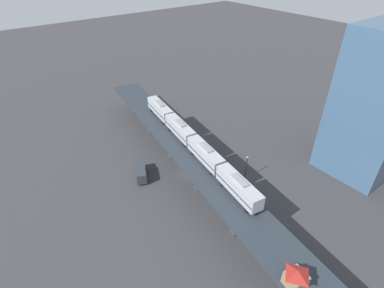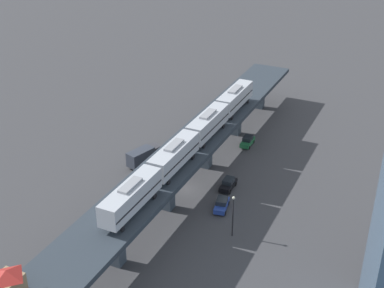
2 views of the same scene
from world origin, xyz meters
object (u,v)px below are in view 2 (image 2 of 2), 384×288
(signal_hut, at_px, (8,282))
(street_car_black, at_px, (228,184))
(street_lamp, at_px, (233,213))
(street_car_blue, at_px, (222,204))
(subway_train, at_px, (192,138))
(street_car_green, at_px, (248,141))
(delivery_truck, at_px, (144,156))

(signal_hut, relative_size, street_car_black, 0.80)
(street_car_black, xyz_separation_m, street_lamp, (-3.64, 12.69, 3.17))
(signal_hut, distance_m, street_car_blue, 37.92)
(street_car_black, bearing_deg, street_lamp, 106.02)
(signal_hut, xyz_separation_m, street_lamp, (-18.73, -27.21, -5.32))
(subway_train, relative_size, street_car_black, 10.81)
(street_car_green, xyz_separation_m, street_car_blue, (-0.53, 23.06, 0.00))
(street_car_green, relative_size, street_lamp, 0.66)
(subway_train, height_order, delivery_truck, subway_train)
(subway_train, height_order, street_car_black, subway_train)
(street_car_green, bearing_deg, street_car_black, 90.33)
(street_car_green, relative_size, delivery_truck, 0.61)
(street_car_blue, xyz_separation_m, delivery_truck, (17.32, -10.13, 0.82))
(street_car_blue, bearing_deg, delivery_truck, -30.31)
(subway_train, distance_m, street_car_blue, 11.63)
(subway_train, xyz_separation_m, signal_hut, (9.43, 37.14, -0.74))
(subway_train, relative_size, street_car_blue, 11.12)
(subway_train, height_order, signal_hut, subway_train)
(subway_train, distance_m, street_car_green, 22.24)
(street_car_green, xyz_separation_m, street_lamp, (-3.74, 29.39, 3.17))
(street_car_green, distance_m, street_car_black, 16.71)
(street_car_green, relative_size, street_car_black, 1.00)
(street_car_green, height_order, delivery_truck, delivery_truck)
(street_car_black, relative_size, street_lamp, 0.66)
(signal_hut, distance_m, delivery_truck, 44.37)
(subway_train, distance_m, signal_hut, 38.32)
(delivery_truck, height_order, street_lamp, street_lamp)
(signal_hut, relative_size, street_lamp, 0.53)
(street_car_green, bearing_deg, street_lamp, 97.25)
(signal_hut, relative_size, street_car_green, 0.80)
(subway_train, relative_size, signal_hut, 13.56)
(subway_train, height_order, street_car_green, subway_train)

